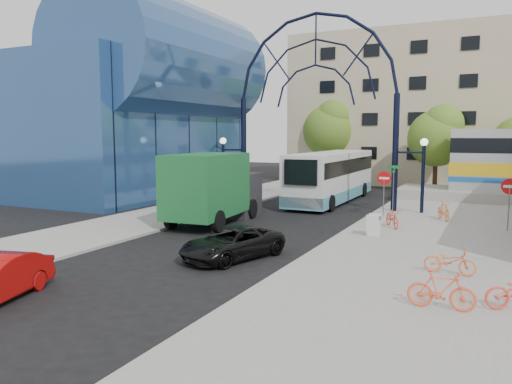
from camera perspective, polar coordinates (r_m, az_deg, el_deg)
The scene contains 19 objects.
ground at distance 19.58m, azimuth -7.13°, elevation -7.14°, with size 120.00×120.00×0.00m, color black.
sidewalk_east at distance 20.60m, azimuth 18.61°, elevation -6.57°, with size 8.00×56.00×0.12m, color gray.
plaza_west at distance 28.06m, azimuth -11.64°, elevation -2.92°, with size 5.00×50.00×0.12m, color gray.
gateway_arch at distance 31.94m, azimuth 6.80°, elevation 13.60°, with size 13.64×0.44×12.10m.
stop_sign at distance 28.62m, azimuth 14.43°, elevation 1.09°, with size 0.80×0.07×2.50m.
do_not_enter_sign at distance 26.09m, azimuth 27.00°, elevation 0.03°, with size 0.76×0.07×2.48m.
street_name_sign at distance 29.12m, azimuth 15.44°, elevation 1.42°, with size 0.70×0.70×2.80m.
sandwich_board at distance 22.77m, azimuth 13.30°, elevation -3.42°, with size 0.55×0.61×0.99m.
transit_hall at distance 40.27m, azimuth -14.08°, elevation 9.33°, with size 16.50×18.00×14.50m.
apartment_block at distance 51.66m, azimuth 16.62°, elevation 8.94°, with size 20.00×12.10×14.00m.
tree_north_a at distance 42.09m, azimuth 20.09°, elevation 6.15°, with size 4.48×4.48×7.00m.
tree_north_b at distance 48.04m, azimuth 8.58°, elevation 7.26°, with size 5.12×5.12×8.00m.
city_bus at distance 34.96m, azimuth 8.67°, elevation 1.84°, with size 3.00×12.47×3.41m.
green_truck at distance 26.15m, azimuth -4.75°, elevation 0.42°, with size 3.28×7.45×3.66m.
black_suv at distance 18.72m, azimuth -2.73°, elevation -5.87°, with size 1.97×4.27×1.19m, color black.
bike_near_a at distance 25.30m, azimuth 15.34°, elevation -2.85°, with size 0.62×1.77×0.93m, color #F33E30.
bike_near_b at distance 28.22m, azimuth 20.65°, elevation -2.00°, with size 0.47×1.67×1.00m, color orange.
bike_far_a at distance 17.47m, azimuth 21.28°, elevation -7.37°, with size 0.57×1.63×0.86m, color orange.
bike_far_b at distance 13.96m, azimuth 20.43°, elevation -10.46°, with size 0.48×1.71×1.03m, color #F55A31.
Camera 1 is at (10.38, -15.95, 4.62)m, focal length 35.00 mm.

